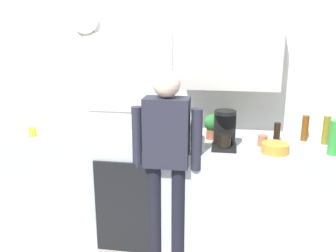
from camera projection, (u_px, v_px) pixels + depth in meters
name	position (u px, v px, depth m)	size (l,w,h in m)	color
ground_plane	(167.00, 252.00, 3.23)	(8.00, 8.00, 0.00)	#9E998E
kitchen_counter	(172.00, 190.00, 3.40)	(2.92, 0.64, 0.92)	#B2B7BC
dishwasher_panel	(127.00, 208.00, 3.14)	(0.56, 0.02, 0.83)	black
back_wall_assembly	(184.00, 86.00, 3.53)	(4.52, 0.42, 2.60)	white
coffee_maker	(225.00, 131.00, 3.07)	(0.20, 0.20, 0.33)	black
bottle_red_vinegar	(152.00, 122.00, 3.50)	(0.06, 0.06, 0.22)	maroon
bottle_olive_oil	(326.00, 130.00, 3.19)	(0.06, 0.06, 0.25)	olive
bottle_dark_sauce	(277.00, 133.00, 3.23)	(0.06, 0.06, 0.18)	black
bottle_clear_soda	(334.00, 138.00, 2.92)	(0.09, 0.09, 0.28)	#2D8C33
bottle_amber_beer	(305.00, 128.00, 3.28)	(0.06, 0.06, 0.23)	brown
cup_terracotta_mug	(262.00, 141.00, 3.15)	(0.08, 0.08, 0.09)	#B26647
cup_yellow_cup	(33.00, 132.00, 3.42)	(0.07, 0.07, 0.09)	yellow
cup_blue_mug	(169.00, 134.00, 3.34)	(0.08, 0.08, 0.10)	#3351B2
mixing_bowl	(275.00, 148.00, 2.98)	(0.22, 0.22, 0.08)	orange
potted_plant	(212.00, 125.00, 3.32)	(0.15, 0.15, 0.23)	#9E5638
dish_soap	(166.00, 141.00, 3.03)	(0.06, 0.06, 0.18)	green
storage_canister	(192.00, 132.00, 3.26)	(0.14, 0.14, 0.17)	silver
person_at_sink	(167.00, 150.00, 2.98)	(0.57, 0.22, 1.60)	black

